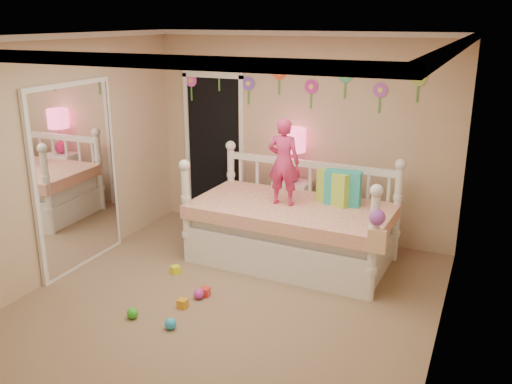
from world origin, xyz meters
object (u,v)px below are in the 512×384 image
at_px(daybed, 292,210).
at_px(table_lamp, 293,147).
at_px(nightstand, 292,209).
at_px(child, 284,162).

height_order(daybed, table_lamp, table_lamp).
height_order(nightstand, table_lamp, table_lamp).
bearing_deg(child, nightstand, -82.25).
height_order(child, nightstand, child).
bearing_deg(table_lamp, nightstand, 180.00).
bearing_deg(daybed, child, -161.99).
bearing_deg(child, daybed, -168.25).
bearing_deg(table_lamp, child, -78.13).
bearing_deg(daybed, nightstand, 111.83).
height_order(child, table_lamp, child).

